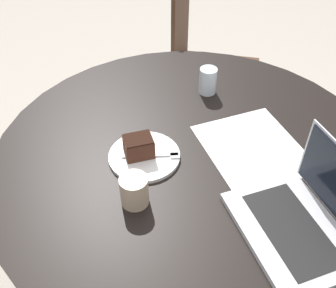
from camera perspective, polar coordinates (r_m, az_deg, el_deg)
ground_plane at (r=1.79m, az=2.39°, el=-18.10°), size 12.00×12.00×0.00m
dining_table at (r=1.31m, az=3.12°, el=-5.31°), size 1.22×1.22×0.73m
chair at (r=2.10m, az=5.22°, el=10.84°), size 0.59×0.59×0.91m
paper_document at (r=1.24m, az=12.20°, el=-0.57°), size 0.39×0.37×0.00m
plate at (r=1.18m, az=-3.44°, el=-1.76°), size 0.22×0.22×0.01m
cake_slice at (r=1.16m, az=-4.28°, el=-0.35°), size 0.09×0.10×0.06m
fork at (r=1.17m, az=-1.71°, el=-1.63°), size 0.11×0.15×0.00m
coffee_glass at (r=1.04m, az=-4.91°, el=-6.76°), size 0.08×0.08×0.09m
water_glass at (r=1.43m, az=5.81°, el=9.12°), size 0.06×0.06×0.10m
laptop at (r=1.04m, az=19.06°, el=-10.51°), size 0.38×0.33×0.21m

